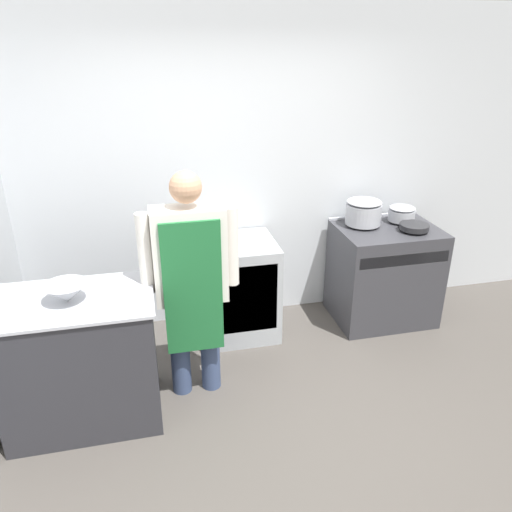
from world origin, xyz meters
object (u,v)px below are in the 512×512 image
at_px(sauce_pot, 402,213).
at_px(stove, 384,274).
at_px(mixing_bowl, 67,293).
at_px(stock_pot, 364,211).
at_px(fridge_unit, 237,288).
at_px(person_cook, 191,275).
at_px(saute_pan, 414,227).

bearing_deg(sauce_pot, stove, -146.33).
distance_m(mixing_bowl, sauce_pot, 2.91).
relative_size(mixing_bowl, sauce_pot, 1.15).
relative_size(stove, sauce_pot, 3.85).
relative_size(mixing_bowl, stock_pot, 0.87).
bearing_deg(fridge_unit, mixing_bowl, -144.99).
height_order(fridge_unit, person_cook, person_cook).
distance_m(person_cook, saute_pan, 2.05).
bearing_deg(person_cook, sauce_pot, 21.54).
bearing_deg(stove, fridge_unit, 177.77).
xyz_separation_m(saute_pan, sauce_pot, (0.00, 0.23, 0.05)).
height_order(stock_pot, sauce_pot, stock_pot).
distance_m(person_cook, mixing_bowl, 0.79).
relative_size(stove, saute_pan, 3.63).
distance_m(fridge_unit, mixing_bowl, 1.60).
height_order(stove, mixing_bowl, mixing_bowl).
xyz_separation_m(mixing_bowl, saute_pan, (2.76, 0.69, -0.05)).
xyz_separation_m(stove, stock_pot, (-0.20, 0.12, 0.58)).
height_order(saute_pan, sauce_pot, sauce_pot).
bearing_deg(mixing_bowl, person_cook, 10.39).
bearing_deg(sauce_pot, stock_pot, 180.00).
distance_m(fridge_unit, person_cook, 0.99).
bearing_deg(stove, mixing_bowl, -162.65).
height_order(mixing_bowl, saute_pan, mixing_bowl).
distance_m(fridge_unit, sauce_pot, 1.63).
xyz_separation_m(person_cook, stock_pot, (1.60, 0.78, 0.07)).
bearing_deg(saute_pan, mixing_bowl, -165.91).
height_order(mixing_bowl, stock_pot, stock_pot).
bearing_deg(person_cook, mixing_bowl, -169.61).
height_order(person_cook, mixing_bowl, person_cook).
bearing_deg(stove, sauce_pot, 33.67).
relative_size(stove, stock_pot, 2.91).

